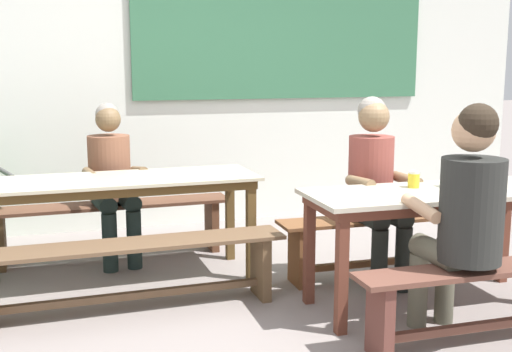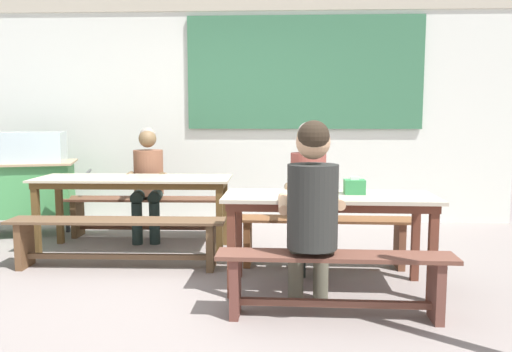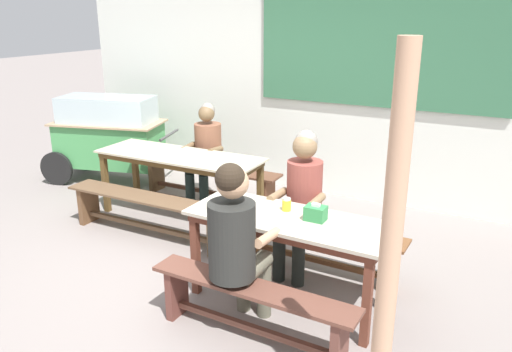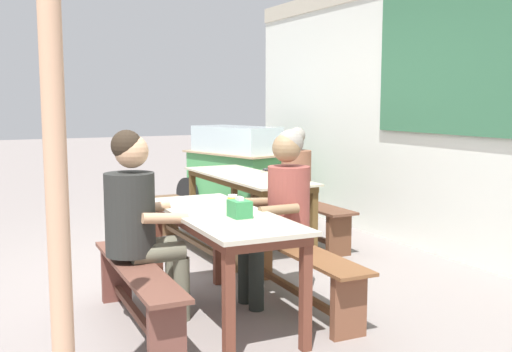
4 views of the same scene
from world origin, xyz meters
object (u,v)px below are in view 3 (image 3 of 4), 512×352
object	(u,v)px
bench_far_back	(209,177)
condiment_jar	(287,204)
person_center_facing	(206,148)
food_cart	(108,133)
person_near_front	(236,238)
person_right_near_table	(302,194)
wooden_support_post	(388,280)
bench_far_front	(148,210)
dining_table_near	(289,227)
tissue_box	(316,213)
bench_near_front	(251,304)
bench_near_back	(317,241)
dining_table_far	(179,161)

from	to	relation	value
bench_far_back	condiment_jar	distance (m)	2.35
bench_far_back	person_center_facing	bearing A→B (deg)	-80.96
food_cart	person_near_front	world-z (taller)	person_near_front
person_right_near_table	wooden_support_post	xyz separation A→B (m)	(1.16, -1.73, 0.35)
person_right_near_table	wooden_support_post	bearing A→B (deg)	-56.17
bench_far_front	person_right_near_table	size ratio (longest dim) A/B	1.48
bench_far_front	condiment_jar	xyz separation A→B (m)	(1.72, -0.34, 0.49)
bench_far_front	person_right_near_table	bearing A→B (deg)	2.57
dining_table_near	person_center_facing	size ratio (longest dim) A/B	1.33
food_cart	bench_far_front	bearing A→B (deg)	-36.13
wooden_support_post	food_cart	bearing A→B (deg)	147.49
tissue_box	condiment_jar	size ratio (longest dim) A/B	1.49
bench_near_front	bench_near_back	bearing A→B (deg)	88.72
bench_far_back	food_cart	distance (m)	1.66
person_near_front	tissue_box	xyz separation A→B (m)	(0.36, 0.57, 0.05)
bench_near_front	condiment_jar	distance (m)	0.86
food_cart	dining_table_near	bearing A→B (deg)	-25.64
bench_near_front	person_right_near_table	bearing A→B (deg)	95.64
person_center_facing	condiment_jar	distance (m)	2.25
dining_table_near	bench_near_back	xyz separation A→B (m)	(0.01, 0.59, -0.37)
person_center_facing	person_right_near_table	size ratio (longest dim) A/B	0.94
bench_near_back	person_right_near_table	size ratio (longest dim) A/B	1.24
bench_far_front	person_near_front	distance (m)	1.95
bench_near_front	person_near_front	distance (m)	0.48
bench_far_back	bench_near_back	distance (m)	2.10
bench_near_front	person_near_front	xyz separation A→B (m)	(-0.15, 0.06, 0.45)
condiment_jar	dining_table_near	bearing A→B (deg)	-56.48
food_cart	condiment_jar	bearing A→B (deg)	-24.53
bench_far_front	food_cart	xyz separation A→B (m)	(-1.63, 1.19, 0.37)
bench_near_back	condiment_jar	size ratio (longest dim) A/B	15.18
bench_far_back	food_cart	bearing A→B (deg)	179.45
bench_near_back	bench_near_front	xyz separation A→B (m)	(-0.03, -1.17, 0.01)
bench_far_front	person_near_front	bearing A→B (deg)	-31.04
food_cart	wooden_support_post	distance (m)	5.30
food_cart	wooden_support_post	world-z (taller)	wooden_support_post
bench_near_front	wooden_support_post	size ratio (longest dim) A/B	0.72
bench_near_front	food_cart	distance (m)	4.09
person_center_facing	person_right_near_table	bearing A→B (deg)	-31.60
dining_table_near	wooden_support_post	size ratio (longest dim) A/B	0.75
bench_near_front	tissue_box	xyz separation A→B (m)	(0.21, 0.63, 0.50)
person_right_near_table	bench_near_back	bearing A→B (deg)	23.28
bench_far_front	food_cart	size ratio (longest dim) A/B	1.03
bench_near_back	person_near_front	world-z (taller)	person_near_front
person_right_near_table	dining_table_far	bearing A→B (deg)	163.03
bench_near_back	wooden_support_post	xyz separation A→B (m)	(1.02, -1.79, 0.79)
person_near_front	wooden_support_post	distance (m)	1.41
dining_table_far	food_cart	xyz separation A→B (m)	(-1.62, 0.60, 0.00)
bench_near_back	person_center_facing	bearing A→B (deg)	151.79
bench_far_back	tissue_box	size ratio (longest dim) A/B	11.94
tissue_box	condiment_jar	bearing A→B (deg)	165.17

